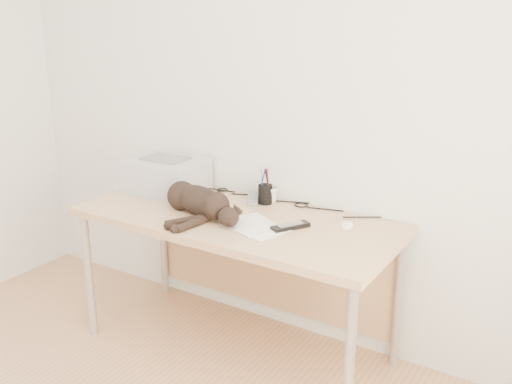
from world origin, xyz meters
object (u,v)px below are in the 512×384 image
Objects in this scene: printer at (166,175)px; pen_cup at (265,194)px; desk at (245,236)px; cat at (197,201)px; mug at (270,195)px; mouse at (347,223)px.

printer and pen_cup have the same top height.
desk is 0.31m from cat.
pen_cup is (0.20, 0.32, -0.01)m from cat.
mouse is at bearing -13.85° from mug.
desk is 0.26m from mug.
mug is at bearing 11.79° from printer.
cat is 0.74m from mouse.
pen_cup is at bearing 82.89° from desk.
desk is at bearing 57.76° from cat.
desk is 0.25m from pen_cup.
mug is (0.21, 0.36, -0.03)m from cat.
mug is 0.47× the size of pen_cup.
cat is 6.10× the size of mouse.
desk is 3.82× the size of printer.
desk is at bearing -6.82° from printer.
cat reaches higher than mug.
printer is 0.60m from pen_cup.
printer is 1.09m from mouse.
mug reaches higher than desk.
printer is at bearing 173.18° from desk.
desk is at bearing -99.33° from mug.
printer reaches higher than desk.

